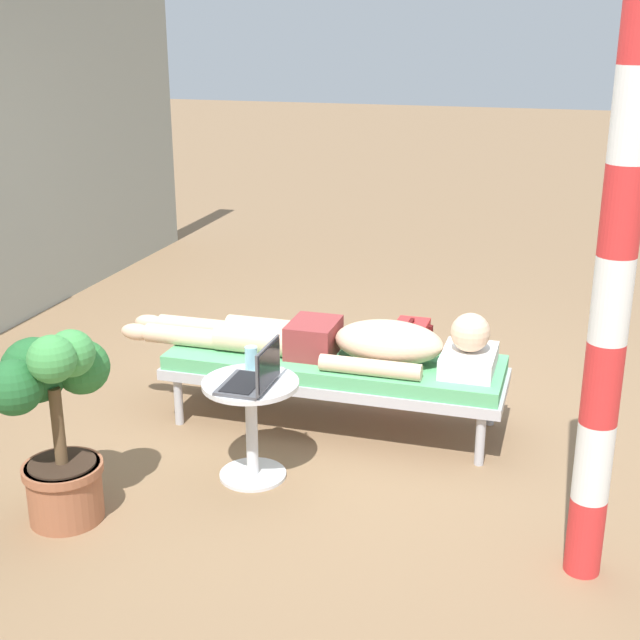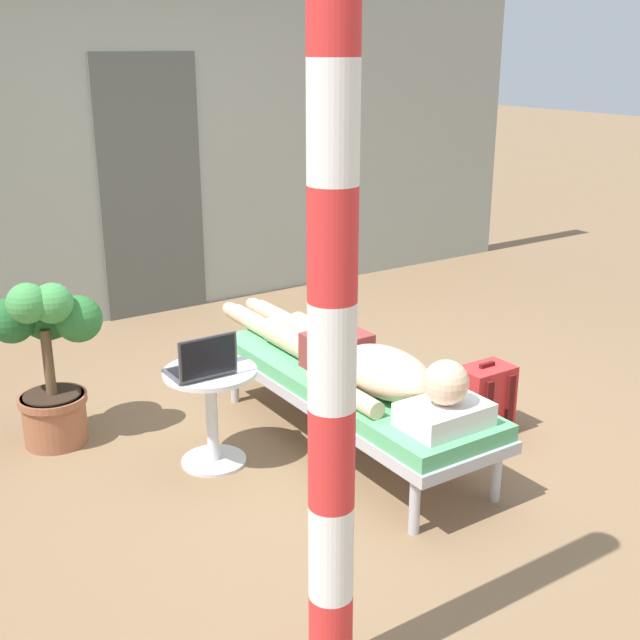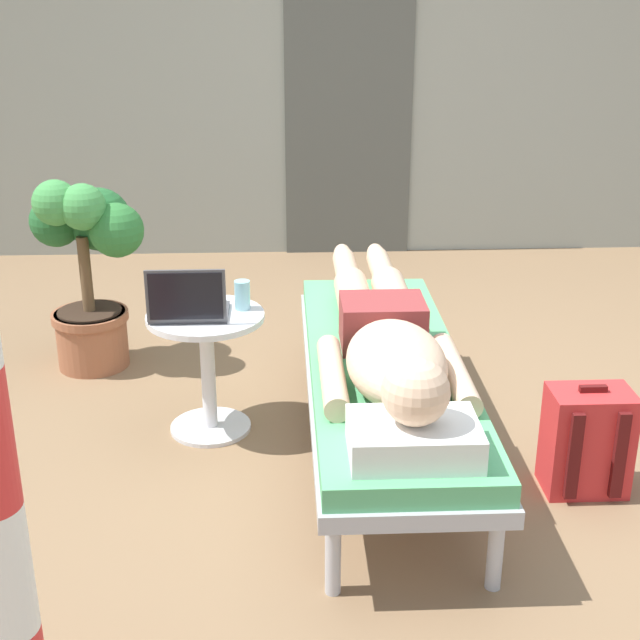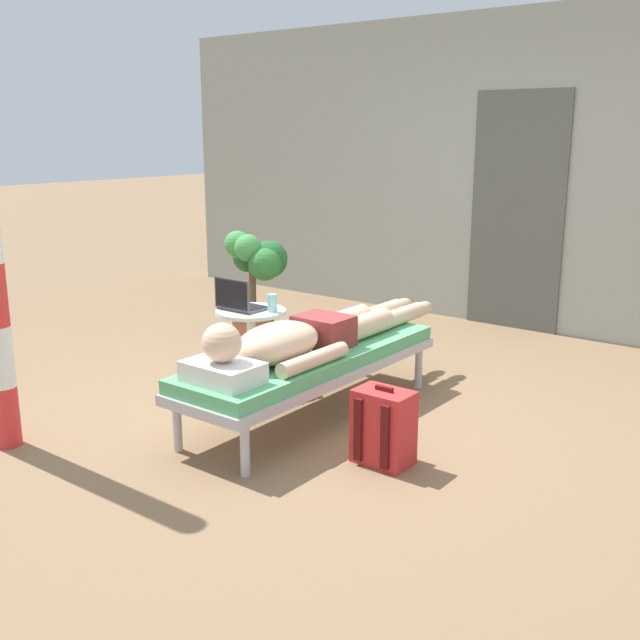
{
  "view_description": "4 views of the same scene",
  "coord_description": "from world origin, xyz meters",
  "px_view_note": "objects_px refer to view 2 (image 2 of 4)",
  "views": [
    {
      "loc": [
        -4.44,
        -1.39,
        2.2
      ],
      "look_at": [
        -0.14,
        -0.11,
        0.66
      ],
      "focal_mm": 49.02,
      "sensor_mm": 36.0,
      "label": 1
    },
    {
      "loc": [
        -2.4,
        -3.44,
        2.09
      ],
      "look_at": [
        -0.11,
        0.02,
        0.69
      ],
      "focal_mm": 45.88,
      "sensor_mm": 36.0,
      "label": 2
    },
    {
      "loc": [
        -0.43,
        -3.28,
        1.8
      ],
      "look_at": [
        -0.28,
        0.11,
        0.47
      ],
      "focal_mm": 49.67,
      "sensor_mm": 36.0,
      "label": 3
    },
    {
      "loc": [
        2.68,
        -3.58,
        1.71
      ],
      "look_at": [
        0.15,
        -0.32,
        0.67
      ],
      "focal_mm": 42.35,
      "sensor_mm": 36.0,
      "label": 4
    }
  ],
  "objects_px": {
    "laptop": "(203,365)",
    "drink_glass": "(231,350)",
    "lounge_chair": "(350,387)",
    "person_reclining": "(358,361)",
    "backpack": "(484,400)",
    "side_table": "(211,400)",
    "potted_plant": "(49,348)",
    "porch_post": "(332,356)"
  },
  "relations": [
    {
      "from": "laptop",
      "to": "porch_post",
      "type": "xyz_separation_m",
      "value": [
        -0.3,
        -1.57,
        0.62
      ]
    },
    {
      "from": "lounge_chair",
      "to": "person_reclining",
      "type": "relative_size",
      "value": 0.88
    },
    {
      "from": "person_reclining",
      "to": "backpack",
      "type": "relative_size",
      "value": 5.12
    },
    {
      "from": "side_table",
      "to": "potted_plant",
      "type": "xyz_separation_m",
      "value": [
        -0.6,
        0.71,
        0.19
      ]
    },
    {
      "from": "backpack",
      "to": "porch_post",
      "type": "distance_m",
      "value": 2.32
    },
    {
      "from": "backpack",
      "to": "porch_post",
      "type": "xyz_separation_m",
      "value": [
        -1.78,
        -1.09,
        1.0
      ]
    },
    {
      "from": "backpack",
      "to": "lounge_chair",
      "type": "bearing_deg",
      "value": 157.93
    },
    {
      "from": "person_reclining",
      "to": "laptop",
      "type": "distance_m",
      "value": 0.81
    },
    {
      "from": "lounge_chair",
      "to": "side_table",
      "type": "height_order",
      "value": "side_table"
    },
    {
      "from": "backpack",
      "to": "potted_plant",
      "type": "height_order",
      "value": "potted_plant"
    },
    {
      "from": "backpack",
      "to": "person_reclining",
      "type": "bearing_deg",
      "value": 162.64
    },
    {
      "from": "drink_glass",
      "to": "backpack",
      "type": "bearing_deg",
      "value": -24.27
    },
    {
      "from": "lounge_chair",
      "to": "backpack",
      "type": "xyz_separation_m",
      "value": [
        0.72,
        -0.29,
        -0.15
      ]
    },
    {
      "from": "porch_post",
      "to": "person_reclining",
      "type": "bearing_deg",
      "value": 51.1
    },
    {
      "from": "laptop",
      "to": "backpack",
      "type": "height_order",
      "value": "laptop"
    },
    {
      "from": "lounge_chair",
      "to": "porch_post",
      "type": "distance_m",
      "value": 1.94
    },
    {
      "from": "side_table",
      "to": "laptop",
      "type": "xyz_separation_m",
      "value": [
        -0.06,
        -0.05,
        0.23
      ]
    },
    {
      "from": "lounge_chair",
      "to": "potted_plant",
      "type": "relative_size",
      "value": 2.03
    },
    {
      "from": "laptop",
      "to": "backpack",
      "type": "relative_size",
      "value": 0.73
    },
    {
      "from": "laptop",
      "to": "potted_plant",
      "type": "relative_size",
      "value": 0.33
    },
    {
      "from": "person_reclining",
      "to": "potted_plant",
      "type": "height_order",
      "value": "potted_plant"
    },
    {
      "from": "side_table",
      "to": "backpack",
      "type": "bearing_deg",
      "value": -20.16
    },
    {
      "from": "drink_glass",
      "to": "backpack",
      "type": "relative_size",
      "value": 0.28
    },
    {
      "from": "side_table",
      "to": "person_reclining",
      "type": "bearing_deg",
      "value": -22.9
    },
    {
      "from": "lounge_chair",
      "to": "laptop",
      "type": "distance_m",
      "value": 0.82
    },
    {
      "from": "laptop",
      "to": "potted_plant",
      "type": "bearing_deg",
      "value": 125.38
    },
    {
      "from": "laptop",
      "to": "drink_glass",
      "type": "relative_size",
      "value": 2.57
    },
    {
      "from": "drink_glass",
      "to": "person_reclining",
      "type": "bearing_deg",
      "value": -32.16
    },
    {
      "from": "person_reclining",
      "to": "side_table",
      "type": "relative_size",
      "value": 4.15
    },
    {
      "from": "person_reclining",
      "to": "potted_plant",
      "type": "bearing_deg",
      "value": 142.3
    },
    {
      "from": "laptop",
      "to": "backpack",
      "type": "xyz_separation_m",
      "value": [
        1.49,
        -0.47,
        -0.39
      ]
    },
    {
      "from": "laptop",
      "to": "potted_plant",
      "type": "height_order",
      "value": "potted_plant"
    },
    {
      "from": "side_table",
      "to": "porch_post",
      "type": "xyz_separation_m",
      "value": [
        -0.36,
        -1.62,
        0.84
      ]
    },
    {
      "from": "person_reclining",
      "to": "backpack",
      "type": "height_order",
      "value": "person_reclining"
    },
    {
      "from": "side_table",
      "to": "potted_plant",
      "type": "distance_m",
      "value": 0.95
    },
    {
      "from": "lounge_chair",
      "to": "potted_plant",
      "type": "xyz_separation_m",
      "value": [
        -1.31,
        0.95,
        0.2
      ]
    },
    {
      "from": "laptop",
      "to": "potted_plant",
      "type": "distance_m",
      "value": 0.94
    },
    {
      "from": "lounge_chair",
      "to": "laptop",
      "type": "relative_size",
      "value": 6.17
    },
    {
      "from": "potted_plant",
      "to": "porch_post",
      "type": "bearing_deg",
      "value": -83.92
    },
    {
      "from": "person_reclining",
      "to": "laptop",
      "type": "bearing_deg",
      "value": 162.12
    },
    {
      "from": "person_reclining",
      "to": "porch_post",
      "type": "relative_size",
      "value": 0.91
    },
    {
      "from": "drink_glass",
      "to": "potted_plant",
      "type": "distance_m",
      "value": 1.01
    }
  ]
}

